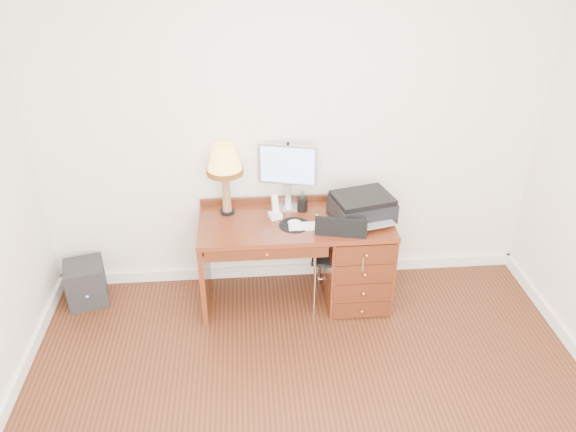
{
  "coord_description": "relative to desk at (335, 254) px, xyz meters",
  "views": [
    {
      "loc": [
        -0.37,
        -2.34,
        2.95
      ],
      "look_at": [
        -0.08,
        1.2,
        0.91
      ],
      "focal_mm": 35.0,
      "sensor_mm": 36.0,
      "label": 1
    }
  ],
  "objects": [
    {
      "name": "room_shell",
      "position": [
        -0.32,
        -0.77,
        -0.36
      ],
      "size": [
        4.0,
        4.0,
        4.0
      ],
      "color": "white",
      "rests_on": "ground"
    },
    {
      "name": "desk",
      "position": [
        0.0,
        0.0,
        0.0
      ],
      "size": [
        1.5,
        0.67,
        0.75
      ],
      "color": "maroon",
      "rests_on": "ground"
    },
    {
      "name": "monitor",
      "position": [
        -0.37,
        0.24,
        0.67
      ],
      "size": [
        0.46,
        0.2,
        0.53
      ],
      "rotation": [
        0.0,
        0.0,
        -0.26
      ],
      "color": "silver",
      "rests_on": "desk"
    },
    {
      "name": "keyboard",
      "position": [
        -0.19,
        -0.11,
        0.34
      ],
      "size": [
        0.39,
        0.11,
        0.01
      ],
      "primitive_type": "cube",
      "rotation": [
        0.0,
        0.0,
        0.0
      ],
      "color": "white",
      "rests_on": "desk"
    },
    {
      "name": "mouse_pad",
      "position": [
        -0.34,
        -0.08,
        0.35
      ],
      "size": [
        0.24,
        0.24,
        0.05
      ],
      "color": "black",
      "rests_on": "desk"
    },
    {
      "name": "printer",
      "position": [
        0.19,
        -0.01,
        0.44
      ],
      "size": [
        0.52,
        0.45,
        0.2
      ],
      "rotation": [
        0.0,
        0.0,
        0.25
      ],
      "color": "black",
      "rests_on": "desk"
    },
    {
      "name": "leg_lamp",
      "position": [
        -0.85,
        0.16,
        0.76
      ],
      "size": [
        0.28,
        0.28,
        0.58
      ],
      "color": "black",
      "rests_on": "desk"
    },
    {
      "name": "phone",
      "position": [
        -0.48,
        0.05,
        0.39
      ],
      "size": [
        0.11,
        0.11,
        0.19
      ],
      "rotation": [
        0.0,
        0.0,
        0.3
      ],
      "color": "white",
      "rests_on": "desk"
    },
    {
      "name": "pen_cup",
      "position": [
        -0.25,
        0.15,
        0.39
      ],
      "size": [
        0.08,
        0.08,
        0.11
      ],
      "primitive_type": "cylinder",
      "color": "black",
      "rests_on": "desk"
    },
    {
      "name": "chair",
      "position": [
        0.03,
        -0.14,
        0.14
      ],
      "size": [
        0.51,
        0.51,
        0.9
      ],
      "rotation": [
        0.0,
        0.0,
        -0.23
      ],
      "color": "black",
      "rests_on": "ground"
    },
    {
      "name": "equipment_box",
      "position": [
        -2.04,
        0.1,
        -0.23
      ],
      "size": [
        0.37,
        0.37,
        0.36
      ],
      "primitive_type": "cube",
      "rotation": [
        0.0,
        0.0,
        0.25
      ],
      "color": "black",
      "rests_on": "ground"
    }
  ]
}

